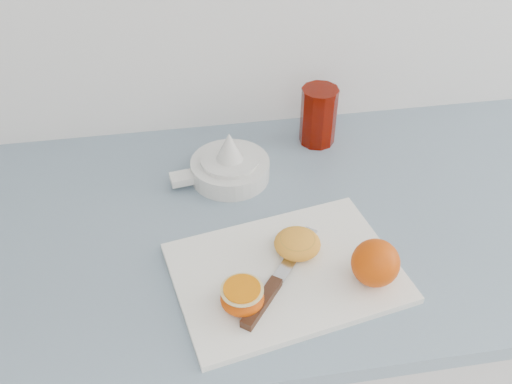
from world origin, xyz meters
The scene contains 8 objects.
counter centered at (-0.22, 1.70, 0.45)m, with size 2.45×0.64×0.89m.
cutting_board centered at (-0.23, 1.56, 0.90)m, with size 0.34×0.24×0.01m, color white.
whole_orange centered at (-0.11, 1.52, 0.94)m, with size 0.07×0.07×0.07m.
half_orange centered at (-0.31, 1.50, 0.92)m, with size 0.06×0.06×0.04m.
squeezed_shell centered at (-0.21, 1.60, 0.92)m, with size 0.07×0.07×0.03m.
paring_knife centered at (-0.27, 1.51, 0.91)m, with size 0.15×0.19×0.01m.
citrus_juicer centered at (-0.29, 1.82, 0.92)m, with size 0.19×0.15×0.10m.
red_tumbler centered at (-0.10, 1.91, 0.95)m, with size 0.07×0.07×0.12m.
Camera 1 is at (-0.38, 0.98, 1.56)m, focal length 40.00 mm.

